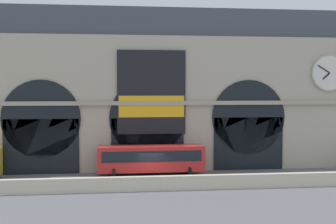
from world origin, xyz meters
name	(u,v)px	position (x,y,z in m)	size (l,w,h in m)	color
ground_plane	(152,180)	(0.00, 0.00, 0.00)	(200.00, 200.00, 0.00)	slate
quay_parapet_wall	(158,183)	(0.00, -5.10, 0.64)	(90.00, 0.70, 1.29)	beige
station_building	(145,91)	(0.02, 7.91, 8.73)	(47.03, 6.23, 17.84)	#B2A891
bus_center	(151,158)	(0.12, 2.54, 1.78)	(11.00, 3.25, 3.10)	red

